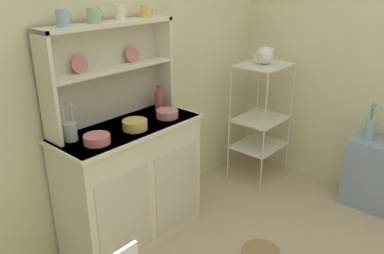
# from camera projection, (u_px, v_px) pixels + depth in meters

# --- Properties ---
(wall_back) EXTENTS (3.84, 0.05, 2.50)m
(wall_back) POSITION_uv_depth(u_px,v_px,m) (116.00, 60.00, 2.64)
(wall_back) COLOR beige
(wall_back) RESTS_ON ground
(hutch_cabinet) EXTENTS (1.00, 0.45, 0.88)m
(hutch_cabinet) POSITION_uv_depth(u_px,v_px,m) (132.00, 184.00, 2.69)
(hutch_cabinet) COLOR silver
(hutch_cabinet) RESTS_ON ground
(hutch_shelf_unit) EXTENTS (0.93, 0.18, 0.65)m
(hutch_shelf_unit) POSITION_uv_depth(u_px,v_px,m) (108.00, 65.00, 2.49)
(hutch_shelf_unit) COLOR beige
(hutch_shelf_unit) RESTS_ON hutch_cabinet
(bakers_rack) EXTENTS (0.47, 0.38, 1.08)m
(bakers_rack) POSITION_uv_depth(u_px,v_px,m) (261.00, 109.00, 3.47)
(bakers_rack) COLOR silver
(bakers_rack) RESTS_ON ground
(side_shelf_blue) EXTENTS (0.28, 0.48, 0.57)m
(side_shelf_blue) POSITION_uv_depth(u_px,v_px,m) (378.00, 175.00, 3.13)
(side_shelf_blue) COLOR #849EBC
(side_shelf_blue) RESTS_ON ground
(cup_sky_0) EXTENTS (0.09, 0.07, 0.09)m
(cup_sky_0) POSITION_uv_depth(u_px,v_px,m) (63.00, 18.00, 2.13)
(cup_sky_0) COLOR #8EB2D1
(cup_sky_0) RESTS_ON hutch_shelf_unit
(cup_sage_1) EXTENTS (0.10, 0.08, 0.09)m
(cup_sage_1) POSITION_uv_depth(u_px,v_px,m) (94.00, 15.00, 2.28)
(cup_sage_1) COLOR #9EB78E
(cup_sage_1) RESTS_ON hutch_shelf_unit
(cup_cream_2) EXTENTS (0.08, 0.07, 0.09)m
(cup_cream_2) POSITION_uv_depth(u_px,v_px,m) (120.00, 13.00, 2.41)
(cup_cream_2) COLOR silver
(cup_cream_2) RESTS_ON hutch_shelf_unit
(cup_gold_3) EXTENTS (0.09, 0.07, 0.08)m
(cup_gold_3) POSITION_uv_depth(u_px,v_px,m) (146.00, 11.00, 2.56)
(cup_gold_3) COLOR #DBB760
(cup_gold_3) RESTS_ON hutch_shelf_unit
(bowl_mixing_large) EXTENTS (0.16, 0.16, 0.05)m
(bowl_mixing_large) POSITION_uv_depth(u_px,v_px,m) (97.00, 139.00, 2.27)
(bowl_mixing_large) COLOR #D17A84
(bowl_mixing_large) RESTS_ON hutch_cabinet
(bowl_floral_medium) EXTENTS (0.16, 0.16, 0.06)m
(bowl_floral_medium) POSITION_uv_depth(u_px,v_px,m) (135.00, 125.00, 2.47)
(bowl_floral_medium) COLOR #DBB760
(bowl_floral_medium) RESTS_ON hutch_cabinet
(bowl_cream_small) EXTENTS (0.15, 0.15, 0.05)m
(bowl_cream_small) POSITION_uv_depth(u_px,v_px,m) (167.00, 114.00, 2.67)
(bowl_cream_small) COLOR #D17A84
(bowl_cream_small) RESTS_ON hutch_cabinet
(jam_bottle) EXTENTS (0.06, 0.06, 0.18)m
(jam_bottle) POSITION_uv_depth(u_px,v_px,m) (159.00, 100.00, 2.81)
(jam_bottle) COLOR #B74C47
(jam_bottle) RESTS_ON hutch_cabinet
(utensil_jar) EXTENTS (0.08, 0.08, 0.23)m
(utensil_jar) POSITION_uv_depth(u_px,v_px,m) (70.00, 131.00, 2.30)
(utensil_jar) COLOR #B2B7C6
(utensil_jar) RESTS_ON hutch_cabinet
(porcelain_teapot) EXTENTS (0.24, 0.15, 0.17)m
(porcelain_teapot) POSITION_uv_depth(u_px,v_px,m) (265.00, 55.00, 3.29)
(porcelain_teapot) COLOR white
(porcelain_teapot) RESTS_ON bakers_rack
(flower_vase) EXTENTS (0.08, 0.08, 0.32)m
(flower_vase) POSITION_uv_depth(u_px,v_px,m) (371.00, 127.00, 3.06)
(flower_vase) COLOR #8EB2D1
(flower_vase) RESTS_ON side_shelf_blue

